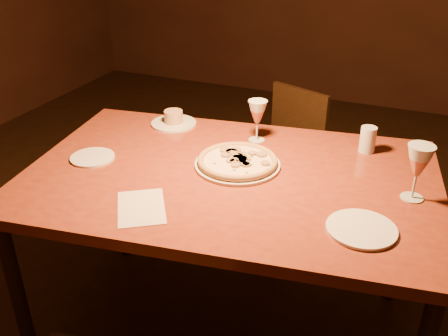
% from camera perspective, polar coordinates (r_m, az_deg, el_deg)
% --- Properties ---
extents(dining_table, '(1.68, 1.21, 0.83)m').
position_cam_1_polar(dining_table, '(1.93, 0.70, -2.54)').
color(dining_table, brown).
rests_on(dining_table, floor).
extents(chair_far, '(0.50, 0.50, 0.80)m').
position_cam_1_polar(chair_far, '(2.97, 6.99, 2.09)').
color(chair_far, black).
rests_on(chair_far, floor).
extents(pizza_plate, '(0.33, 0.33, 0.04)m').
position_cam_1_polar(pizza_plate, '(1.94, 1.55, 0.75)').
color(pizza_plate, silver).
rests_on(pizza_plate, dining_table).
extents(ramekin_saucer, '(0.21, 0.21, 0.07)m').
position_cam_1_polar(ramekin_saucer, '(2.33, -5.78, 5.48)').
color(ramekin_saucer, silver).
rests_on(ramekin_saucer, dining_table).
extents(wine_glass_far, '(0.08, 0.08, 0.18)m').
position_cam_1_polar(wine_glass_far, '(2.13, 3.81, 5.39)').
color(wine_glass_far, '#B7614C').
rests_on(wine_glass_far, dining_table).
extents(wine_glass_right, '(0.09, 0.09, 0.20)m').
position_cam_1_polar(wine_glass_right, '(1.81, 21.17, -0.50)').
color(wine_glass_right, '#B7614C').
rests_on(wine_glass_right, dining_table).
extents(water_tumbler, '(0.06, 0.06, 0.11)m').
position_cam_1_polar(water_tumbler, '(2.12, 16.10, 3.14)').
color(water_tumbler, silver).
rests_on(water_tumbler, dining_table).
extents(side_plate_left, '(0.18, 0.18, 0.01)m').
position_cam_1_polar(side_plate_left, '(2.07, -14.80, 1.18)').
color(side_plate_left, silver).
rests_on(side_plate_left, dining_table).
extents(side_plate_near, '(0.22, 0.22, 0.01)m').
position_cam_1_polar(side_plate_near, '(1.63, 15.43, -6.73)').
color(side_plate_near, silver).
rests_on(side_plate_near, dining_table).
extents(menu_card, '(0.25, 0.28, 0.00)m').
position_cam_1_polar(menu_card, '(1.71, -9.44, -4.46)').
color(menu_card, beige).
rests_on(menu_card, dining_table).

